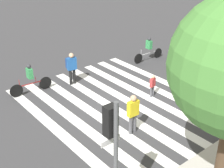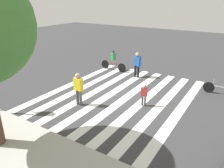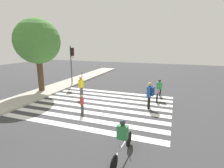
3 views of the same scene
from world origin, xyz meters
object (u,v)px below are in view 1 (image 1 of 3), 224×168
(cyclist_far_lane, at_px, (30,78))
(pedestrian_child_with_backpack, at_px, (153,84))
(traffic_light, at_px, (112,144))
(pedestrian_adult_yellow_jacket, at_px, (133,112))
(pedestrian_adult_blue_shirt, at_px, (71,66))
(cyclist_mid_street, at_px, (149,48))

(cyclist_far_lane, bearing_deg, pedestrian_child_with_backpack, 140.29)
(traffic_light, distance_m, pedestrian_child_with_backpack, 8.56)
(pedestrian_adult_yellow_jacket, bearing_deg, cyclist_far_lane, 106.41)
(cyclist_far_lane, bearing_deg, pedestrian_adult_yellow_jacket, 108.47)
(pedestrian_child_with_backpack, xyz_separation_m, cyclist_far_lane, (4.67, -4.35, 0.18))
(traffic_light, relative_size, pedestrian_adult_yellow_jacket, 2.33)
(pedestrian_adult_blue_shirt, xyz_separation_m, pedestrian_child_with_backpack, (-2.37, 3.94, -0.39))
(cyclist_far_lane, height_order, cyclist_mid_street, cyclist_far_lane)
(traffic_light, xyz_separation_m, pedestrian_adult_blue_shirt, (-4.29, -8.82, -1.86))
(cyclist_mid_street, bearing_deg, pedestrian_child_with_backpack, 49.43)
(pedestrian_child_with_backpack, bearing_deg, cyclist_mid_street, -145.72)
(pedestrian_adult_blue_shirt, relative_size, pedestrian_adult_yellow_jacket, 1.02)
(traffic_light, relative_size, cyclist_mid_street, 1.72)
(pedestrian_adult_blue_shirt, xyz_separation_m, cyclist_far_lane, (2.29, -0.41, -0.21))
(pedestrian_child_with_backpack, height_order, pedestrian_adult_yellow_jacket, pedestrian_adult_yellow_jacket)
(traffic_light, xyz_separation_m, pedestrian_child_with_backpack, (-6.67, -4.87, -2.25))
(pedestrian_adult_blue_shirt, height_order, pedestrian_child_with_backpack, pedestrian_adult_blue_shirt)
(pedestrian_child_with_backpack, distance_m, pedestrian_adult_yellow_jacket, 3.50)
(pedestrian_child_with_backpack, bearing_deg, cyclist_far_lane, -55.58)
(pedestrian_child_with_backpack, height_order, cyclist_far_lane, cyclist_far_lane)
(pedestrian_adult_blue_shirt, distance_m, pedestrian_adult_yellow_jacket, 5.74)
(traffic_light, height_order, cyclist_mid_street, traffic_light)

